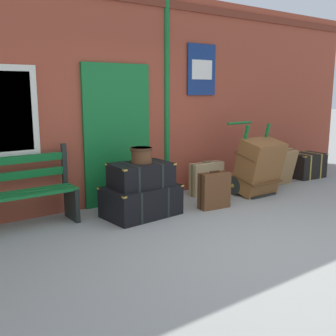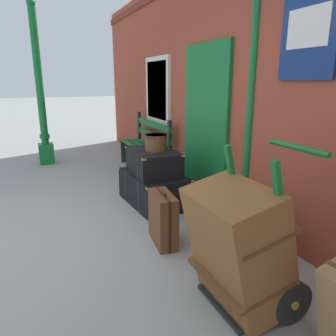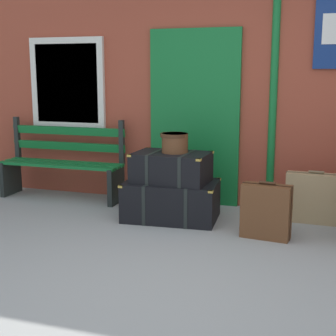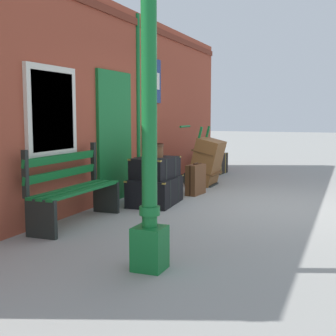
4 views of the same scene
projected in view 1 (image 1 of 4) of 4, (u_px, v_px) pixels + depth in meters
ground_plane at (255, 245)px, 4.55m from camera, size 60.00×60.00×0.00m
brick_facade at (132, 98)px, 6.29m from camera, size 10.40×0.35×3.20m
platform_bench at (11, 195)px, 4.99m from camera, size 1.60×0.43×1.01m
steamer_trunk_base at (141, 201)px, 5.59m from camera, size 1.05×0.72×0.43m
steamer_trunk_middle at (141, 175)px, 5.52m from camera, size 0.83×0.58×0.33m
round_hatbox at (141, 154)px, 5.50m from camera, size 0.30×0.30×0.21m
porters_trolley at (250, 177)px, 6.81m from camera, size 0.71×0.65×1.19m
large_brown_trunk at (259, 167)px, 6.63m from camera, size 0.70×0.63×0.96m
suitcase_beige at (207, 179)px, 6.72m from camera, size 0.62×0.21×0.57m
suitcase_oxblood at (280, 167)px, 7.38m from camera, size 0.64×0.36×0.68m
suitcase_cream at (214, 190)px, 5.94m from camera, size 0.49×0.24×0.57m
corner_trunk at (306, 165)px, 8.05m from camera, size 0.73×0.54×0.49m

